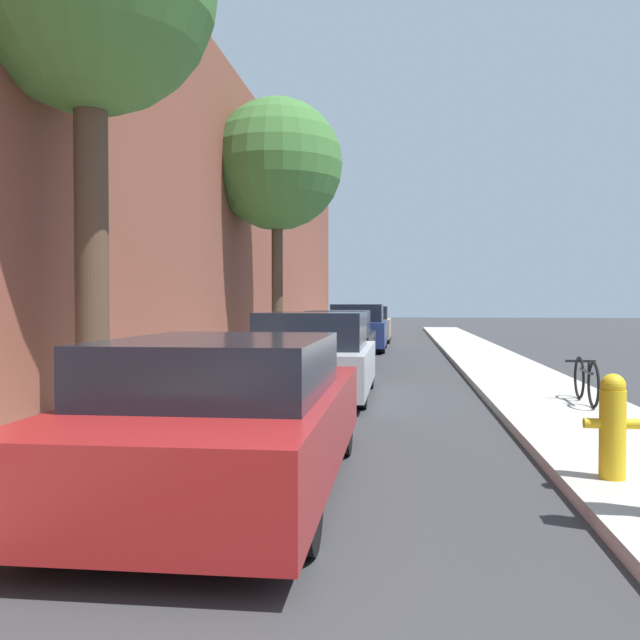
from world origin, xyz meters
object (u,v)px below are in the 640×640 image
parked_car_black (340,339)px  bicycle (586,380)px  parked_car_navy (358,329)px  fire_hydrant (613,425)px  parked_car_red (227,416)px  parked_car_silver (314,357)px  street_tree_far (277,165)px  parked_car_champagne (367,325)px

parked_car_black → bicycle: size_ratio=2.79×
parked_car_navy → fire_hydrant: parked_car_navy is taller
parked_car_red → parked_car_silver: parked_car_silver is taller
parked_car_red → street_tree_far: (-1.85, 12.57, 4.63)m
fire_hydrant → street_tree_far: bearing=112.4°
parked_car_black → street_tree_far: size_ratio=0.64×
parked_car_champagne → bicycle: parked_car_champagne is taller
parked_car_silver → parked_car_champagne: (0.08, 16.58, 0.02)m
parked_car_champagne → bicycle: bearing=-77.0°
fire_hydrant → parked_car_black: bearing=106.0°
parked_car_champagne → parked_car_silver: bearing=-90.3°
parked_car_silver → parked_car_navy: bearing=89.8°
parked_car_black → parked_car_navy: (0.13, 5.45, 0.07)m
fire_hydrant → bicycle: bearing=78.2°
fire_hydrant → parked_car_champagne: bearing=98.1°
bicycle → parked_car_champagne: bearing=105.6°
street_tree_far → bicycle: (6.00, -7.80, -4.81)m
parked_car_red → parked_car_navy: parked_car_navy is taller
parked_car_black → street_tree_far: street_tree_far is taller
parked_car_navy → bicycle: (4.11, -12.48, -0.28)m
fire_hydrant → bicycle: 4.57m
parked_car_navy → bicycle: size_ratio=2.65×
parked_car_red → parked_car_navy: size_ratio=1.09×
parked_car_silver → bicycle: bearing=-14.2°
parked_car_navy → parked_car_champagne: (0.04, 5.15, -0.04)m
parked_car_navy → bicycle: bearing=-71.8°
parked_car_champagne → fire_hydrant: bearing=-81.9°
parked_car_red → bicycle: (4.15, 4.77, -0.18)m
fire_hydrant → parked_car_navy: bearing=100.6°
parked_car_red → parked_car_silver: size_ratio=1.14×
parked_car_champagne → street_tree_far: street_tree_far is taller
parked_car_red → parked_car_black: bearing=90.5°
parked_car_silver → parked_car_black: bearing=90.9°
street_tree_far → fire_hydrant: street_tree_far is taller
parked_car_silver → parked_car_black: parked_car_silver is taller
parked_car_red → parked_car_black: size_ratio=1.04×
parked_car_silver → parked_car_navy: 11.42m
parked_car_champagne → parked_car_black: bearing=-90.9°
parked_car_black → fire_hydrant: 11.97m
parked_car_red → parked_car_black: 11.80m
parked_car_red → parked_car_silver: 5.82m
parked_car_red → bicycle: 6.32m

